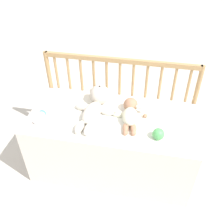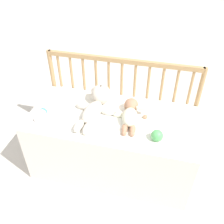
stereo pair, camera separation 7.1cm
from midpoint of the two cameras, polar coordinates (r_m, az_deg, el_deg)
The scene contains 8 objects.
ground_plane at distance 2.28m, azimuth -0.88°, elevation -11.97°, with size 12.00×12.00×0.00m, color silver.
crib_mattress at distance 2.08m, azimuth -0.96°, elevation -7.15°, with size 1.28×0.60×0.55m.
crib_rail at distance 2.10m, azimuth 0.78°, elevation 6.01°, with size 1.28×0.04×0.88m.
blanket at distance 1.90m, azimuth -2.41°, elevation -1.10°, with size 0.81×0.56×0.01m.
teddy_bear at distance 1.94m, azimuth -4.78°, elevation 1.90°, with size 0.33×0.51×0.16m.
baby at distance 1.86m, azimuth 3.09°, elevation -0.36°, with size 0.26×0.36×0.11m.
toy_ball at distance 1.72m, azimuth 9.39°, elevation -5.01°, with size 0.08×0.08×0.08m.
baby_bottle at distance 1.95m, azimuth -17.00°, elevation -0.98°, with size 0.05×0.14×0.05m.
Camera 1 is at (0.28, -1.43, 1.76)m, focal length 40.00 mm.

